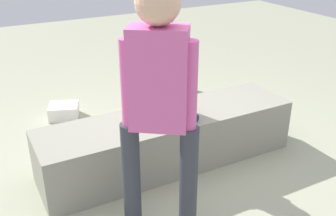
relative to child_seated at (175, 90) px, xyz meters
name	(u,v)px	position (x,y,z in m)	size (l,w,h in m)	color
ground_plane	(169,162)	(-0.06, 0.00, -0.67)	(12.00, 12.00, 0.00)	#9EA285
concrete_ledge	(169,139)	(-0.06, 0.00, -0.44)	(2.19, 0.56, 0.45)	gray
child_seated	(175,90)	(0.00, 0.00, 0.00)	(0.28, 0.33, 0.48)	navy
adult_standing	(159,95)	(-0.50, -0.70, 0.32)	(0.42, 0.36, 1.65)	#323640
cake_plate	(142,115)	(-0.27, 0.07, -0.19)	(0.22, 0.22, 0.07)	#4CA5D8
gift_bag	(184,85)	(0.79, 1.20, -0.52)	(0.18, 0.10, 0.33)	#59C6B2
railing_post	(169,53)	(0.83, 1.67, -0.26)	(0.36, 0.36, 1.10)	black
water_bottle_near_gift	(172,111)	(0.38, 0.75, -0.58)	(0.07, 0.07, 0.19)	silver
party_cup_red	(131,131)	(-0.16, 0.60, -0.62)	(0.08, 0.08, 0.11)	red
cake_box_white	(64,111)	(-0.63, 1.32, -0.60)	(0.30, 0.26, 0.14)	white
handbag_black_leather	(154,95)	(0.36, 1.14, -0.54)	(0.30, 0.14, 0.36)	black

